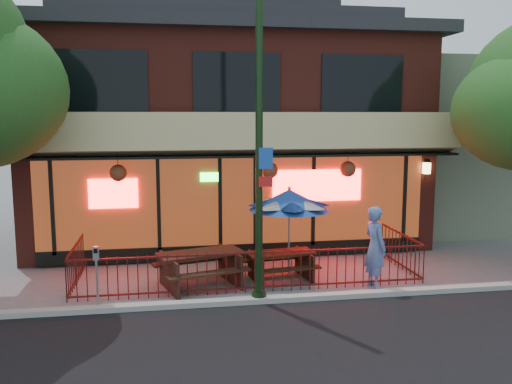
# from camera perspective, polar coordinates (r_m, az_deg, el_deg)

# --- Properties ---
(ground) EXTENTS (80.00, 80.00, 0.00)m
(ground) POSITION_cam_1_polar(r_m,az_deg,el_deg) (12.66, 0.00, -10.82)
(ground) COLOR gray
(ground) RESTS_ON ground
(curb) EXTENTS (80.00, 0.25, 0.12)m
(curb) POSITION_cam_1_polar(r_m,az_deg,el_deg) (12.18, 0.40, -11.31)
(curb) COLOR #999993
(curb) RESTS_ON ground
(restaurant_building) EXTENTS (12.96, 9.49, 8.05)m
(restaurant_building) POSITION_cam_1_polar(r_m,az_deg,el_deg) (19.02, -3.56, 8.17)
(restaurant_building) COLOR maroon
(restaurant_building) RESTS_ON ground
(neighbor_building) EXTENTS (6.00, 7.00, 6.00)m
(neighbor_building) POSITION_cam_1_polar(r_m,az_deg,el_deg) (22.41, 19.93, 4.82)
(neighbor_building) COLOR slate
(neighbor_building) RESTS_ON ground
(patio_fence) EXTENTS (8.44, 2.62, 1.00)m
(patio_fence) POSITION_cam_1_polar(r_m,az_deg,el_deg) (12.95, -0.37, -7.46)
(patio_fence) COLOR #511311
(patio_fence) RESTS_ON ground
(street_light) EXTENTS (0.43, 0.32, 7.00)m
(street_light) POSITION_cam_1_polar(r_m,az_deg,el_deg) (11.62, 0.34, 3.37)
(street_light) COLOR black
(street_light) RESTS_ON ground
(picnic_table_left) EXTENTS (2.35, 2.03, 0.86)m
(picnic_table_left) POSITION_cam_1_polar(r_m,az_deg,el_deg) (13.18, -5.88, -7.54)
(picnic_table_left) COLOR #381D14
(picnic_table_left) RESTS_ON ground
(picnic_table_right) EXTENTS (1.84, 1.50, 0.72)m
(picnic_table_right) POSITION_cam_1_polar(r_m,az_deg,el_deg) (13.67, 2.59, -7.32)
(picnic_table_right) COLOR black
(picnic_table_right) RESTS_ON ground
(patio_umbrella) EXTENTS (2.04, 2.04, 2.33)m
(patio_umbrella) POSITION_cam_1_polar(r_m,az_deg,el_deg) (13.67, 3.52, -0.82)
(patio_umbrella) COLOR gray
(patio_umbrella) RESTS_ON ground
(pedestrian) EXTENTS (0.60, 0.80, 1.98)m
(pedestrian) POSITION_cam_1_polar(r_m,az_deg,el_deg) (13.24, 12.43, -5.71)
(pedestrian) COLOR #556DAA
(pedestrian) RESTS_ON ground
(parking_meter_near) EXTENTS (0.12, 0.11, 1.39)m
(parking_meter_near) POSITION_cam_1_polar(r_m,az_deg,el_deg) (11.94, -16.44, -7.62)
(parking_meter_near) COLOR #95989D
(parking_meter_near) RESTS_ON ground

